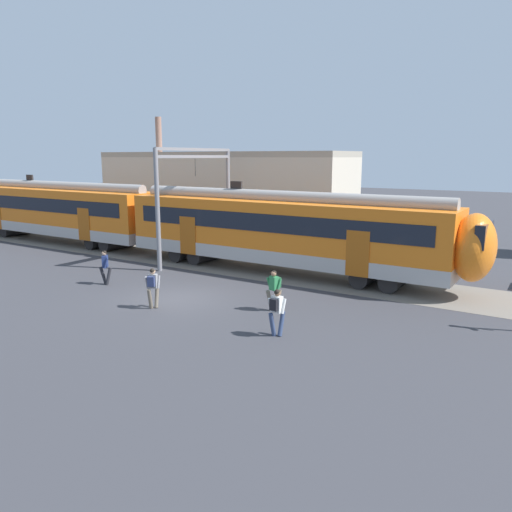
% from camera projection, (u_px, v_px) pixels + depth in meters
% --- Properties ---
extents(ground_plane, '(160.00, 160.00, 0.00)m').
position_uv_depth(ground_plane, '(177.00, 299.00, 21.61)').
color(ground_plane, '#38383D').
extents(track_bed, '(80.00, 4.40, 0.01)m').
position_uv_depth(track_bed, '(132.00, 251.00, 32.41)').
color(track_bed, slate).
rests_on(track_bed, ground).
extents(commuter_train, '(38.05, 3.07, 4.73)m').
position_uv_depth(commuter_train, '(159.00, 219.00, 30.66)').
color(commuter_train, '#B2ADA8').
rests_on(commuter_train, ground).
extents(pedestrian_navy, '(0.70, 0.47, 1.67)m').
position_uv_depth(pedestrian_navy, '(105.00, 265.00, 23.83)').
color(pedestrian_navy, '#28282D').
rests_on(pedestrian_navy, ground).
extents(pedestrian_grey, '(0.52, 0.71, 1.67)m').
position_uv_depth(pedestrian_grey, '(153.00, 285.00, 20.05)').
color(pedestrian_grey, '#6B6051').
rests_on(pedestrian_grey, ground).
extents(pedestrian_green, '(0.64, 0.58, 1.67)m').
position_uv_depth(pedestrian_green, '(274.00, 287.00, 19.73)').
color(pedestrian_green, '#6B6051').
rests_on(pedestrian_green, ground).
extents(pedestrian_white, '(0.57, 0.63, 1.67)m').
position_uv_depth(pedestrian_white, '(277.00, 309.00, 16.91)').
color(pedestrian_white, navy).
rests_on(pedestrian_white, ground).
extents(catenary_gantry, '(0.24, 6.64, 6.53)m').
position_uv_depth(catenary_gantry, '(196.00, 187.00, 28.70)').
color(catenary_gantry, gray).
rests_on(catenary_gantry, ground).
extents(background_building, '(20.56, 5.00, 9.20)m').
position_uv_depth(background_building, '(221.00, 194.00, 38.15)').
color(background_building, beige).
rests_on(background_building, ground).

